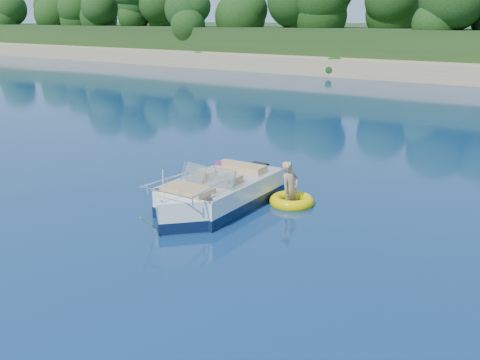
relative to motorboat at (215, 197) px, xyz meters
The scene contains 4 objects.
ground 1.44m from the motorboat, 73.13° to the right, with size 160.00×160.00×0.00m, color #0A264B.
motorboat is the anchor object (origin of this frame).
tow_tube 2.20m from the motorboat, 44.83° to the left, with size 1.55×1.55×0.33m.
boy 2.17m from the motorboat, 44.19° to the left, with size 0.60×0.39×1.64m, color tan.
Camera 1 is at (8.02, -9.62, 5.03)m, focal length 40.00 mm.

